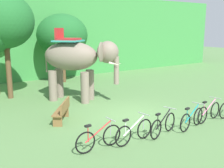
{
  "coord_description": "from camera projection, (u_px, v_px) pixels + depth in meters",
  "views": [
    {
      "loc": [
        -6.91,
        -8.88,
        3.78
      ],
      "look_at": [
        -0.38,
        1.0,
        1.3
      ],
      "focal_mm": 43.06,
      "sensor_mm": 36.0,
      "label": 1
    }
  ],
  "objects": [
    {
      "name": "wooden_bench",
      "position": [
        62.0,
        110.0,
        10.98
      ],
      "size": [
        1.22,
        1.45,
        0.89
      ],
      "color": "brown",
      "rests_on": "ground"
    },
    {
      "name": "ground_plane",
      "position": [
        132.0,
        116.0,
        11.76
      ],
      "size": [
        80.0,
        80.0,
        0.0
      ],
      "primitive_type": "plane",
      "color": "#567F47"
    },
    {
      "name": "tree_center_left",
      "position": [
        5.0,
        21.0,
        13.92
      ],
      "size": [
        3.02,
        3.02,
        5.58
      ],
      "color": "brown",
      "rests_on": "ground"
    },
    {
      "name": "bike_pink",
      "position": [
        209.0,
        112.0,
        11.06
      ],
      "size": [
        1.7,
        0.52,
        0.92
      ],
      "color": "black",
      "rests_on": "ground"
    },
    {
      "name": "elephant",
      "position": [
        77.0,
        59.0,
        13.86
      ],
      "size": [
        3.55,
        3.79,
        3.78
      ],
      "color": "gray",
      "rests_on": "ground"
    },
    {
      "name": "bike_black",
      "position": [
        163.0,
        125.0,
        9.59
      ],
      "size": [
        1.65,
        0.65,
        0.92
      ],
      "color": "black",
      "rests_on": "ground"
    },
    {
      "name": "bike_red",
      "position": [
        99.0,
        138.0,
        8.45
      ],
      "size": [
        1.71,
        0.52,
        0.92
      ],
      "color": "black",
      "rests_on": "ground"
    },
    {
      "name": "bike_white",
      "position": [
        134.0,
        132.0,
        8.97
      ],
      "size": [
        1.7,
        0.52,
        0.92
      ],
      "color": "black",
      "rests_on": "ground"
    },
    {
      "name": "bike_teal",
      "position": [
        192.0,
        119.0,
        10.22
      ],
      "size": [
        1.68,
        0.56,
        0.92
      ],
      "color": "black",
      "rests_on": "ground"
    },
    {
      "name": "tree_far_left",
      "position": [
        62.0,
        35.0,
        18.49
      ],
      "size": [
        3.48,
        3.48,
        4.74
      ],
      "color": "brown",
      "rests_on": "ground"
    },
    {
      "name": "foliage_hedge",
      "position": [
        33.0,
        36.0,
        22.08
      ],
      "size": [
        36.0,
        6.0,
        6.32
      ],
      "primitive_type": "cube",
      "color": "#3D8E42",
      "rests_on": "ground"
    }
  ]
}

